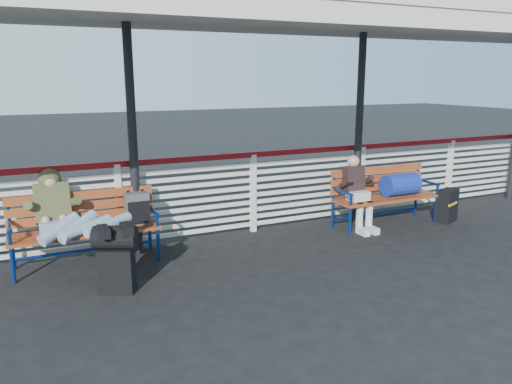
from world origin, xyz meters
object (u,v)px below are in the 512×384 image
companion_person (358,192)px  suitcase_side (447,206)px  luggage_stack (116,256)px  bench_right (392,187)px  bench_left (98,219)px  traveler_man (75,221)px

companion_person → suitcase_side: companion_person is taller
luggage_stack → bench_right: (4.50, 0.83, 0.18)m
luggage_stack → bench_left: bearing=117.1°
luggage_stack → suitcase_side: 5.44m
luggage_stack → traveler_man: traveler_man is taller
bench_right → suitcase_side: bearing=-18.2°
traveler_man → suitcase_side: traveler_man is taller
luggage_stack → bench_left: 1.05m
traveler_man → suitcase_side: size_ratio=3.04×
bench_right → companion_person: (-0.68, -0.01, -0.00)m
bench_left → traveler_man: traveler_man is taller
luggage_stack → bench_right: 4.58m
luggage_stack → companion_person: (3.82, 0.83, 0.18)m
luggage_stack → companion_person: companion_person is taller
luggage_stack → bench_right: bench_right is taller
bench_left → traveler_man: bearing=-130.9°
bench_left → bench_right: 4.54m
traveler_man → suitcase_side: (5.76, -0.16, -0.41)m
luggage_stack → traveler_man: 0.81m
bench_right → traveler_man: traveler_man is taller
bench_left → suitcase_side: 5.49m
companion_person → bench_left: bearing=176.9°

